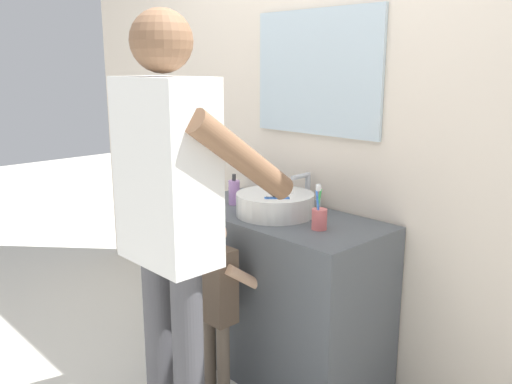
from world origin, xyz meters
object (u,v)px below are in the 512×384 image
(soap_bottle, at_px, (234,192))
(child_toddler, at_px, (217,294))
(adult_parent, at_px, (171,200))
(toothbrush_cup, at_px, (319,218))

(soap_bottle, relative_size, child_toddler, 0.19)
(soap_bottle, relative_size, adult_parent, 0.09)
(soap_bottle, bearing_deg, adult_parent, -58.55)
(soap_bottle, height_order, child_toddler, soap_bottle)
(toothbrush_cup, bearing_deg, adult_parent, -105.12)
(adult_parent, bearing_deg, toothbrush_cup, 74.88)
(toothbrush_cup, height_order, child_toddler, toothbrush_cup)
(adult_parent, bearing_deg, child_toddler, 111.36)
(soap_bottle, xyz_separation_m, adult_parent, (0.42, -0.69, 0.16))
(child_toddler, bearing_deg, adult_parent, -68.64)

